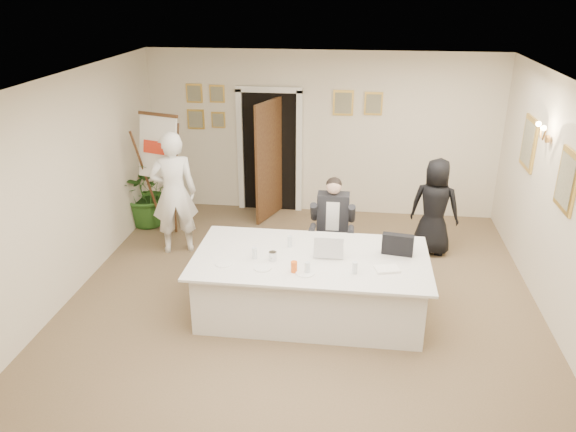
# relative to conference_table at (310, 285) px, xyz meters

# --- Properties ---
(floor) EXTENTS (7.00, 7.00, 0.00)m
(floor) POSITION_rel_conference_table_xyz_m (-0.13, -0.07, -0.39)
(floor) COLOR brown
(floor) RESTS_ON ground
(ceiling) EXTENTS (6.00, 7.00, 0.02)m
(ceiling) POSITION_rel_conference_table_xyz_m (-0.13, -0.07, 2.41)
(ceiling) COLOR white
(ceiling) RESTS_ON wall_back
(wall_back) EXTENTS (6.00, 0.10, 2.80)m
(wall_back) POSITION_rel_conference_table_xyz_m (-0.13, 3.43, 1.01)
(wall_back) COLOR #E9E5C5
(wall_back) RESTS_ON floor
(wall_left) EXTENTS (0.10, 7.00, 2.80)m
(wall_left) POSITION_rel_conference_table_xyz_m (-3.13, -0.07, 1.01)
(wall_left) COLOR #E9E5C5
(wall_left) RESTS_ON floor
(wall_right) EXTENTS (0.10, 7.00, 2.80)m
(wall_right) POSITION_rel_conference_table_xyz_m (2.87, -0.07, 1.01)
(wall_right) COLOR #E9E5C5
(wall_right) RESTS_ON floor
(doorway) EXTENTS (1.14, 0.86, 2.20)m
(doorway) POSITION_rel_conference_table_xyz_m (-1.02, 3.25, 0.65)
(doorway) COLOR black
(doorway) RESTS_ON floor
(pictures_back_wall) EXTENTS (3.40, 0.06, 0.80)m
(pictures_back_wall) POSITION_rel_conference_table_xyz_m (-0.93, 3.40, 1.46)
(pictures_back_wall) COLOR #E2B74D
(pictures_back_wall) RESTS_ON wall_back
(pictures_right_wall) EXTENTS (0.06, 2.20, 0.80)m
(pictures_right_wall) POSITION_rel_conference_table_xyz_m (2.84, 1.13, 1.36)
(pictures_right_wall) COLOR #E2B74D
(pictures_right_wall) RESTS_ON wall_right
(wall_sconce) EXTENTS (0.20, 0.30, 0.24)m
(wall_sconce) POSITION_rel_conference_table_xyz_m (2.77, 1.13, 1.71)
(wall_sconce) COLOR #B37D39
(wall_sconce) RESTS_ON wall_right
(conference_table) EXTENTS (2.82, 1.50, 0.78)m
(conference_table) POSITION_rel_conference_table_xyz_m (0.00, 0.00, 0.00)
(conference_table) COLOR silver
(conference_table) RESTS_ON floor
(seated_man) EXTENTS (0.70, 0.73, 1.39)m
(seated_man) POSITION_rel_conference_table_xyz_m (0.20, 1.17, 0.30)
(seated_man) COLOR black
(seated_man) RESTS_ON floor
(flip_chart) EXTENTS (0.70, 0.53, 1.95)m
(flip_chart) POSITION_rel_conference_table_xyz_m (-2.52, 2.13, 0.51)
(flip_chart) COLOR #351910
(flip_chart) RESTS_ON floor
(standing_man) EXTENTS (0.79, 0.65, 1.86)m
(standing_man) POSITION_rel_conference_table_xyz_m (-2.17, 1.50, 0.54)
(standing_man) COLOR white
(standing_man) RESTS_ON floor
(standing_woman) EXTENTS (0.82, 0.64, 1.47)m
(standing_woman) POSITION_rel_conference_table_xyz_m (1.67, 1.93, 0.34)
(standing_woman) COLOR black
(standing_woman) RESTS_ON floor
(potted_palm) EXTENTS (1.29, 1.20, 1.17)m
(potted_palm) POSITION_rel_conference_table_xyz_m (-2.93, 2.43, 0.19)
(potted_palm) COLOR #27541C
(potted_palm) RESTS_ON floor
(laptop) EXTENTS (0.35, 0.37, 0.28)m
(laptop) POSITION_rel_conference_table_xyz_m (0.21, 0.10, 0.52)
(laptop) COLOR #B7BABC
(laptop) RESTS_ON conference_table
(laptop_bag) EXTENTS (0.38, 0.16, 0.26)m
(laptop_bag) POSITION_rel_conference_table_xyz_m (1.03, 0.20, 0.51)
(laptop_bag) COLOR black
(laptop_bag) RESTS_ON conference_table
(paper_stack) EXTENTS (0.31, 0.25, 0.03)m
(paper_stack) POSITION_rel_conference_table_xyz_m (0.89, -0.23, 0.40)
(paper_stack) COLOR white
(paper_stack) RESTS_ON conference_table
(plate_left) EXTENTS (0.23, 0.23, 0.01)m
(plate_left) POSITION_rel_conference_table_xyz_m (-0.99, -0.32, 0.39)
(plate_left) COLOR white
(plate_left) RESTS_ON conference_table
(plate_mid) EXTENTS (0.24, 0.24, 0.01)m
(plate_mid) POSITION_rel_conference_table_xyz_m (-0.52, -0.37, 0.39)
(plate_mid) COLOR white
(plate_mid) RESTS_ON conference_table
(plate_near) EXTENTS (0.23, 0.23, 0.01)m
(plate_near) POSITION_rel_conference_table_xyz_m (-0.03, -0.43, 0.39)
(plate_near) COLOR white
(plate_near) RESTS_ON conference_table
(glass_a) EXTENTS (0.06, 0.06, 0.14)m
(glass_a) POSITION_rel_conference_table_xyz_m (-0.66, -0.13, 0.45)
(glass_a) COLOR silver
(glass_a) RESTS_ON conference_table
(glass_b) EXTENTS (0.07, 0.07, 0.14)m
(glass_b) POSITION_rel_conference_table_xyz_m (-0.00, -0.42, 0.45)
(glass_b) COLOR silver
(glass_b) RESTS_ON conference_table
(glass_c) EXTENTS (0.07, 0.07, 0.14)m
(glass_c) POSITION_rel_conference_table_xyz_m (0.53, -0.35, 0.45)
(glass_c) COLOR silver
(glass_c) RESTS_ON conference_table
(glass_d) EXTENTS (0.07, 0.07, 0.14)m
(glass_d) POSITION_rel_conference_table_xyz_m (-0.28, 0.25, 0.45)
(glass_d) COLOR silver
(glass_d) RESTS_ON conference_table
(oj_glass) EXTENTS (0.09, 0.09, 0.13)m
(oj_glass) POSITION_rel_conference_table_xyz_m (-0.16, -0.41, 0.45)
(oj_glass) COLOR #E05512
(oj_glass) RESTS_ON conference_table
(steel_jug) EXTENTS (0.12, 0.12, 0.11)m
(steel_jug) POSITION_rel_conference_table_xyz_m (-0.44, -0.15, 0.44)
(steel_jug) COLOR silver
(steel_jug) RESTS_ON conference_table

